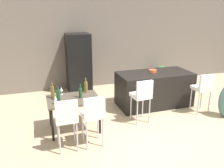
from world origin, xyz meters
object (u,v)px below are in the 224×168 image
object	(u,v)px
wine_glass_end	(61,89)
potted_plant	(161,73)
fruit_bowl	(153,71)
wine_glass_near	(55,98)
dining_chair_near	(66,117)
wine_bottle_right	(58,95)
dining_table	(73,102)
refrigerator	(79,63)
bar_chair_middle	(203,87)
dining_chair_far	(93,113)
wine_bottle_far	(53,92)
wine_bottle_middle	(86,87)
bar_chair_left	(142,94)
kitchen_island	(154,89)
wine_bottle_left	(80,93)

from	to	relation	value
wine_glass_end	potted_plant	bearing A→B (deg)	29.84
wine_glass_end	fruit_bowl	xyz separation A→B (m)	(2.49, 0.48, 0.09)
wine_glass_near	fruit_bowl	world-z (taller)	fruit_bowl
dining_chair_near	wine_glass_near	bearing A→B (deg)	103.29
wine_bottle_right	wine_glass_near	world-z (taller)	wine_bottle_right
dining_table	fruit_bowl	world-z (taller)	fruit_bowl
dining_table	refrigerator	distance (m)	2.53
wine_bottle_right	potted_plant	size ratio (longest dim) A/B	0.48
bar_chair_middle	dining_chair_near	world-z (taller)	same
dining_chair_far	potted_plant	world-z (taller)	dining_chair_far
wine_bottle_far	fruit_bowl	size ratio (longest dim) A/B	1.68
potted_plant	wine_bottle_middle	bearing A→B (deg)	-145.69
wine_bottle_far	potted_plant	bearing A→B (deg)	30.37
bar_chair_left	refrigerator	bearing A→B (deg)	110.73
dining_table	wine_bottle_right	size ratio (longest dim) A/B	3.68
kitchen_island	dining_chair_near	xyz separation A→B (m)	(-2.57, -1.49, 0.24)
wine_bottle_far	wine_glass_near	size ratio (longest dim) A/B	1.99
wine_bottle_left	wine_bottle_far	size ratio (longest dim) A/B	0.89
dining_table	refrigerator	bearing A→B (deg)	76.93
dining_chair_far	wine_glass_near	world-z (taller)	dining_chair_far
fruit_bowl	dining_table	bearing A→B (deg)	-160.67
wine_glass_near	fruit_bowl	size ratio (longest dim) A/B	0.84
kitchen_island	wine_bottle_right	xyz separation A→B (m)	(-2.63, -0.74, 0.40)
wine_glass_near	dining_chair_far	bearing A→B (deg)	-41.92
wine_bottle_far	fruit_bowl	bearing A→B (deg)	13.48
dining_chair_far	wine_bottle_left	bearing A→B (deg)	96.70
wine_bottle_far	dining_table	bearing A→B (deg)	-21.08
wine_glass_end	wine_bottle_far	bearing A→B (deg)	-140.76
wine_bottle_middle	wine_bottle_right	size ratio (longest dim) A/B	1.15
kitchen_island	dining_chair_far	bearing A→B (deg)	-144.27
fruit_bowl	potted_plant	size ratio (longest dim) A/B	0.33
dining_chair_near	wine_bottle_left	bearing A→B (deg)	61.81
wine_bottle_middle	wine_glass_end	xyz separation A→B (m)	(-0.55, 0.03, -0.01)
bar_chair_middle	potted_plant	bearing A→B (deg)	84.00
kitchen_island	wine_bottle_middle	distance (m)	2.07
bar_chair_left	wine_bottle_right	bearing A→B (deg)	176.19
dining_chair_far	wine_glass_near	bearing A→B (deg)	138.08
kitchen_island	dining_table	world-z (taller)	kitchen_island
bar_chair_middle	dining_table	distance (m)	3.23
refrigerator	wine_glass_near	bearing A→B (deg)	-109.74
bar_chair_middle	fruit_bowl	bearing A→B (deg)	134.94
dining_table	wine_bottle_far	xyz separation A→B (m)	(-0.41, 0.16, 0.22)
potted_plant	wine_bottle_right	bearing A→B (deg)	-147.15
wine_bottle_middle	refrigerator	xyz separation A→B (m)	(0.23, 2.16, 0.05)
dining_table	wine_glass_near	xyz separation A→B (m)	(-0.38, -0.20, 0.21)
dining_chair_far	wine_glass_end	bearing A→B (deg)	112.91
wine_glass_near	wine_bottle_far	bearing A→B (deg)	94.05
bar_chair_middle	wine_bottle_far	xyz separation A→B (m)	(-3.63, 0.29, 0.18)
wine_bottle_far	bar_chair_middle	bearing A→B (deg)	-4.59
dining_chair_far	wine_bottle_right	size ratio (longest dim) A/B	3.51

